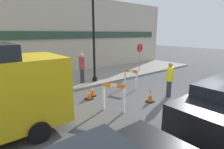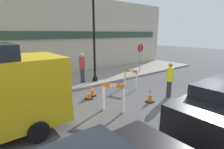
{
  "view_description": "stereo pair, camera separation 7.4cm",
  "coord_description": "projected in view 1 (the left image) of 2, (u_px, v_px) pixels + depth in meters",
  "views": [
    {
      "loc": [
        -6.4,
        -3.37,
        2.93
      ],
      "look_at": [
        -1.28,
        2.95,
        1.0
      ],
      "focal_mm": 28.0,
      "sensor_mm": 36.0,
      "label": 1
    },
    {
      "loc": [
        -6.35,
        -3.42,
        2.93
      ],
      "look_at": [
        -1.28,
        2.95,
        1.0
      ],
      "focal_mm": 28.0,
      "sensor_mm": 36.0,
      "label": 2
    }
  ],
  "objects": [
    {
      "name": "storefront_facade",
      "position": [
        80.0,
        36.0,
        12.77
      ],
      "size": [
        18.0,
        0.22,
        5.5
      ],
      "color": "#BCB29E",
      "rests_on": "ground_plane"
    },
    {
      "name": "sidewalk_slab",
      "position": [
        95.0,
        76.0,
        11.94
      ],
      "size": [
        18.0,
        3.7,
        0.12
      ],
      "color": "gray",
      "rests_on": "ground_plane"
    },
    {
      "name": "person_worker",
      "position": [
        170.0,
        79.0,
        8.07
      ],
      "size": [
        0.43,
        0.43,
        1.63
      ],
      "rotation": [
        0.0,
        0.0,
        2.49
      ],
      "color": "#33333D",
      "rests_on": "ground_plane"
    },
    {
      "name": "ground_plane",
      "position": [
        181.0,
        107.0,
        7.15
      ],
      "size": [
        60.0,
        60.0,
        0.0
      ],
      "primitive_type": "plane",
      "color": "#4C4C4F"
    },
    {
      "name": "traffic_cone_1",
      "position": [
        89.0,
        94.0,
        7.9
      ],
      "size": [
        0.3,
        0.3,
        0.49
      ],
      "color": "black",
      "rests_on": "ground_plane"
    },
    {
      "name": "streetlamp_post",
      "position": [
        93.0,
        20.0,
        9.71
      ],
      "size": [
        0.44,
        0.44,
        5.54
      ],
      "color": "black",
      "rests_on": "sidewalk_slab"
    },
    {
      "name": "barricade_0",
      "position": [
        114.0,
        96.0,
        6.62
      ],
      "size": [
        0.57,
        0.8,
        1.1
      ],
      "rotation": [
        0.0,
        0.0,
        5.28
      ],
      "color": "white",
      "rests_on": "ground_plane"
    },
    {
      "name": "traffic_cone_0",
      "position": [
        92.0,
        91.0,
        8.28
      ],
      "size": [
        0.3,
        0.3,
        0.58
      ],
      "color": "black",
      "rests_on": "ground_plane"
    },
    {
      "name": "barricade_1",
      "position": [
        131.0,
        78.0,
        9.41
      ],
      "size": [
        0.37,
        0.75,
        1.04
      ],
      "rotation": [
        0.0,
        0.0,
        8.19
      ],
      "color": "white",
      "rests_on": "ground_plane"
    },
    {
      "name": "traffic_cone_2",
      "position": [
        150.0,
        96.0,
        7.57
      ],
      "size": [
        0.3,
        0.3,
        0.59
      ],
      "color": "black",
      "rests_on": "ground_plane"
    },
    {
      "name": "person_pedestrian",
      "position": [
        82.0,
        67.0,
        9.98
      ],
      "size": [
        0.38,
        0.38,
        1.72
      ],
      "rotation": [
        0.0,
        0.0,
        3.29
      ],
      "color": "#33333D",
      "rests_on": "sidewalk_slab"
    },
    {
      "name": "stop_sign",
      "position": [
        140.0,
        53.0,
        12.69
      ],
      "size": [
        0.6,
        0.06,
        2.06
      ],
      "rotation": [
        0.0,
        0.0,
        3.17
      ],
      "color": "gray",
      "rests_on": "sidewalk_slab"
    }
  ]
}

